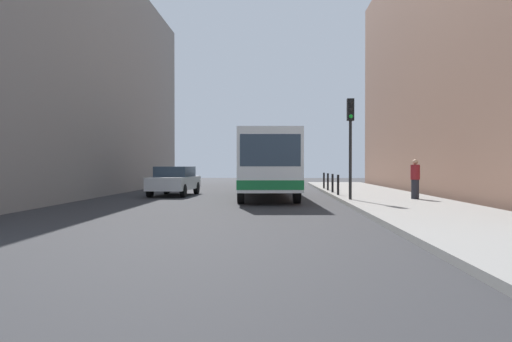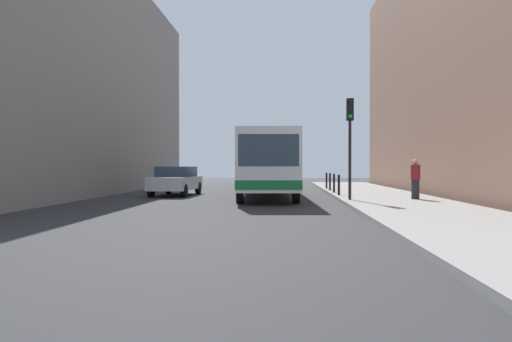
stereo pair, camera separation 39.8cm
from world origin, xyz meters
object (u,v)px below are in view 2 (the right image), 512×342
bollard_mid (334,183)px  car_behind_bus (274,176)px  bus (267,162)px  bollard_farthest (327,181)px  car_beside_bus (176,180)px  traffic_light (350,129)px  bollard_near (339,185)px  bollard_far (330,182)px  pedestrian_near_signal (415,179)px

bollard_mid → car_behind_bus: bearing=109.4°
bus → bollard_farthest: bus is taller
car_behind_bus → bollard_mid: bearing=104.8°
bollard_mid → car_beside_bus: bearing=-176.4°
traffic_light → bollard_farthest: bearing=90.6°
car_beside_bus → car_behind_bus: size_ratio=0.99×
traffic_light → bollard_mid: bearing=91.1°
traffic_light → bollard_near: traffic_light is taller
bollard_near → bollard_farthest: (0.00, 6.75, 0.00)m
car_beside_bus → bollard_farthest: (8.09, 5.01, -0.16)m
bollard_far → pedestrian_near_signal: 7.72m
bus → car_behind_bus: size_ratio=2.46×
car_behind_bus → bollard_farthest: bearing=120.0°
bollard_farthest → car_beside_bus: bearing=-148.2°
car_behind_bus → traffic_light: traffic_light is taller
car_behind_bus → bollard_far: car_behind_bus is taller
bus → traffic_light: size_ratio=2.71×
car_beside_bus → car_behind_bus: 10.85m
bus → bollard_far: 5.32m
traffic_light → bollard_far: size_ratio=4.32×
bus → bollard_farthest: bearing=-121.3°
car_beside_bus → bollard_farthest: bearing=-145.1°
bus → car_beside_bus: bus is taller
traffic_light → bus: bearing=133.4°
bus → bollard_near: bus is taller
car_behind_bus → bollard_mid: (3.24, -9.20, -0.16)m
bollard_far → bollard_farthest: size_ratio=1.00×
traffic_light → bollard_mid: (-0.10, 5.38, -2.38)m
bollard_far → bollard_farthest: same height
car_beside_bus → bollard_mid: bearing=-173.3°
car_behind_bus → bollard_mid: size_ratio=4.77×
car_beside_bus → pedestrian_near_signal: size_ratio=2.75×
traffic_light → pedestrian_near_signal: size_ratio=2.51×
car_beside_bus → bollard_mid: car_beside_bus is taller
car_behind_bus → bollard_far: (3.24, -6.95, -0.16)m
car_beside_bus → car_behind_bus: same height
bollard_near → bollard_far: size_ratio=1.00×
bollard_near → car_beside_bus: bearing=167.9°
bollard_near → bollard_farthest: bearing=90.0°
bollard_mid → pedestrian_near_signal: pedestrian_near_signal is taller
bus → bollard_mid: 3.95m
bollard_near → pedestrian_near_signal: pedestrian_near_signal is taller
car_beside_bus → car_behind_bus: (4.85, 9.71, 0.00)m
traffic_light → pedestrian_near_signal: 3.45m
car_beside_bus → bollard_far: car_beside_bus is taller
car_beside_bus → bollard_farthest: 9.52m
car_behind_bus → bollard_near: 11.90m
car_beside_bus → pedestrian_near_signal: bearing=161.2°
car_behind_bus → pedestrian_near_signal: (6.07, -14.11, 0.18)m
bus → bollard_mid: bus is taller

